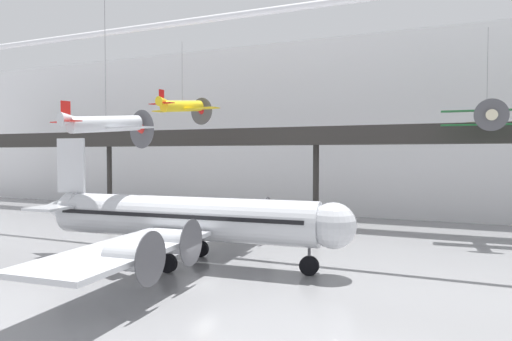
% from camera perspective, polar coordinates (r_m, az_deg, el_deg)
% --- Properties ---
extents(ground_plane, '(260.00, 260.00, 0.00)m').
position_cam_1_polar(ground_plane, '(29.14, -7.83, -14.05)').
color(ground_plane, gray).
extents(hangar_back_wall, '(140.00, 3.00, 23.19)m').
position_cam_1_polar(hangar_back_wall, '(61.80, 9.85, 5.33)').
color(hangar_back_wall, white).
rests_on(hangar_back_wall, ground).
extents(mezzanine_walkway, '(110.00, 3.20, 11.09)m').
position_cam_1_polar(mezzanine_walkway, '(52.05, 7.23, 3.52)').
color(mezzanine_walkway, '#2D2B28').
rests_on(mezzanine_walkway, ground).
extents(ceiling_truss_beam, '(120.00, 0.60, 0.60)m').
position_cam_1_polar(ceiling_truss_beam, '(40.56, 1.40, 19.29)').
color(ceiling_truss_beam, silver).
extents(airliner_silver_main, '(25.86, 29.42, 9.33)m').
position_cam_1_polar(airliner_silver_main, '(33.99, -9.38, -5.93)').
color(airliner_silver_main, silver).
rests_on(airliner_silver_main, ground).
extents(suspended_plane_yellow_lowwing, '(8.42, 6.93, 8.45)m').
position_cam_1_polar(suspended_plane_yellow_lowwing, '(48.59, -9.19, 7.92)').
color(suspended_plane_yellow_lowwing, yellow).
extents(suspended_plane_silver_racer, '(8.64, 7.24, 11.08)m').
position_cam_1_polar(suspended_plane_silver_racer, '(35.51, -18.24, 5.51)').
color(suspended_plane_silver_racer, silver).
extents(suspended_plane_green_biplane, '(7.90, 6.45, 9.59)m').
position_cam_1_polar(suspended_plane_green_biplane, '(47.09, 26.87, 5.71)').
color(suspended_plane_green_biplane, '#1E6B33').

